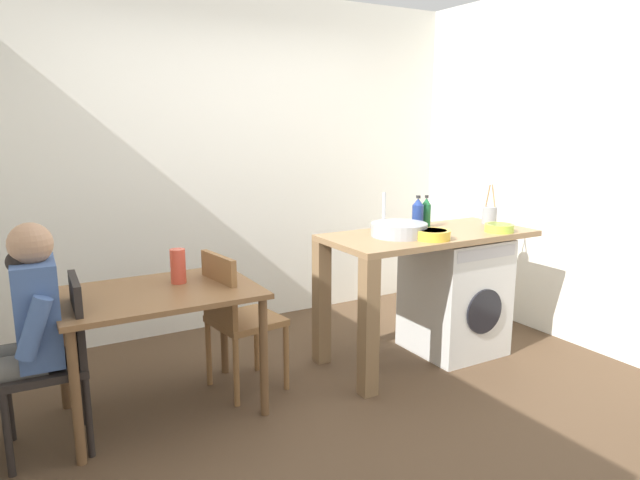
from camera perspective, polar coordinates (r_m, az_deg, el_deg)
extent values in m
plane|color=#4C3826|center=(3.57, 1.79, -16.27)|extent=(5.46, 5.46, 0.00)
cube|color=silver|center=(4.75, -9.26, 7.62)|extent=(4.60, 0.10, 2.70)
cube|color=silver|center=(4.67, 25.24, 6.60)|extent=(0.10, 3.80, 2.70)
cube|color=brown|center=(3.36, -15.95, -5.15)|extent=(1.10, 0.76, 0.03)
cylinder|color=brown|center=(3.11, -23.28, -14.36)|extent=(0.05, 0.05, 0.71)
cylinder|color=brown|center=(3.34, -5.66, -11.62)|extent=(0.05, 0.05, 0.71)
cylinder|color=brown|center=(3.72, -24.49, -10.16)|extent=(0.05, 0.05, 0.71)
cylinder|color=brown|center=(3.91, -9.64, -8.18)|extent=(0.05, 0.05, 0.71)
cube|color=black|center=(3.28, -26.01, -11.44)|extent=(0.41, 0.41, 0.04)
cube|color=black|center=(3.21, -23.14, -7.40)|extent=(0.05, 0.38, 0.45)
cylinder|color=black|center=(3.21, -28.86, -16.63)|extent=(0.04, 0.04, 0.45)
cylinder|color=black|center=(3.54, -28.77, -13.99)|extent=(0.04, 0.04, 0.45)
cylinder|color=black|center=(3.21, -22.20, -16.01)|extent=(0.04, 0.04, 0.45)
cylinder|color=black|center=(3.54, -22.79, -13.43)|extent=(0.04, 0.04, 0.45)
cube|color=olive|center=(3.65, -7.42, -8.00)|extent=(0.45, 0.45, 0.04)
cube|color=olive|center=(3.50, -10.07, -5.08)|extent=(0.09, 0.38, 0.45)
cylinder|color=olive|center=(3.96, -6.39, -9.85)|extent=(0.04, 0.04, 0.45)
cylinder|color=olive|center=(3.68, -3.41, -11.52)|extent=(0.04, 0.04, 0.45)
cylinder|color=olive|center=(3.80, -11.12, -10.95)|extent=(0.04, 0.04, 0.45)
cylinder|color=olive|center=(3.51, -8.40, -12.84)|extent=(0.04, 0.04, 0.45)
cylinder|color=#595651|center=(3.18, -29.33, -11.49)|extent=(0.40, 0.15, 0.14)
cylinder|color=#595651|center=(3.35, -29.26, -10.35)|extent=(0.40, 0.15, 0.14)
cube|color=#3F598C|center=(3.18, -26.49, -6.44)|extent=(0.21, 0.35, 0.52)
cylinder|color=#3F598C|center=(2.99, -26.75, -7.89)|extent=(0.19, 0.10, 0.31)
cylinder|color=#3F598C|center=(3.39, -26.90, -5.67)|extent=(0.19, 0.10, 0.31)
sphere|color=#A57A5B|center=(3.10, -27.07, -0.35)|extent=(0.21, 0.21, 0.21)
sphere|color=black|center=(3.12, -28.03, -1.94)|extent=(0.12, 0.12, 0.12)
cube|color=olive|center=(4.05, 10.86, 0.46)|extent=(1.50, 0.68, 0.04)
cube|color=brown|center=(3.54, 4.89, -8.76)|extent=(0.10, 0.10, 0.88)
cube|color=brown|center=(4.00, 0.16, -6.27)|extent=(0.10, 0.10, 0.88)
cube|color=silver|center=(4.33, 13.29, -5.32)|extent=(0.60, 0.60, 0.86)
cylinder|color=black|center=(4.14, 16.14, -6.90)|extent=(0.32, 0.02, 0.32)
cube|color=#B2B2B7|center=(4.03, 16.40, -1.30)|extent=(0.54, 0.01, 0.08)
cylinder|color=#9EA0A5|center=(3.87, 7.94, 1.04)|extent=(0.38, 0.38, 0.09)
cylinder|color=#B2B2B7|center=(4.00, 6.41, 2.79)|extent=(0.02, 0.02, 0.28)
cylinder|color=navy|center=(4.16, 9.76, 2.30)|extent=(0.08, 0.08, 0.17)
cone|color=navy|center=(4.15, 9.82, 3.82)|extent=(0.07, 0.07, 0.05)
cylinder|color=#262626|center=(4.14, 9.83, 4.29)|extent=(0.03, 0.03, 0.02)
cylinder|color=#19592D|center=(4.24, 10.58, 2.42)|extent=(0.07, 0.07, 0.17)
cone|color=#19592D|center=(4.23, 10.64, 3.86)|extent=(0.06, 0.06, 0.05)
cylinder|color=#262626|center=(4.22, 10.65, 4.30)|extent=(0.03, 0.03, 0.02)
cylinder|color=gold|center=(3.80, 11.24, 0.52)|extent=(0.23, 0.23, 0.06)
cylinder|color=olive|center=(3.80, 11.25, 0.75)|extent=(0.18, 0.18, 0.03)
cylinder|color=gray|center=(4.50, 16.63, 2.39)|extent=(0.11, 0.11, 0.13)
cylinder|color=#99724C|center=(4.47, 16.48, 4.22)|extent=(0.01, 0.04, 0.18)
cylinder|color=#99724C|center=(4.48, 17.02, 4.21)|extent=(0.01, 0.05, 0.18)
cylinder|color=#A8C63D|center=(4.19, 17.54, 1.17)|extent=(0.20, 0.20, 0.05)
cylinder|color=olive|center=(4.19, 17.55, 1.35)|extent=(0.16, 0.16, 0.03)
cylinder|color=#D84C38|center=(3.46, -14.05, -2.55)|extent=(0.09, 0.09, 0.21)
cube|color=#B2B2B7|center=(3.94, 11.26, 0.49)|extent=(0.15, 0.06, 0.01)
cube|color=#262628|center=(3.94, 11.26, 0.49)|extent=(0.15, 0.06, 0.01)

